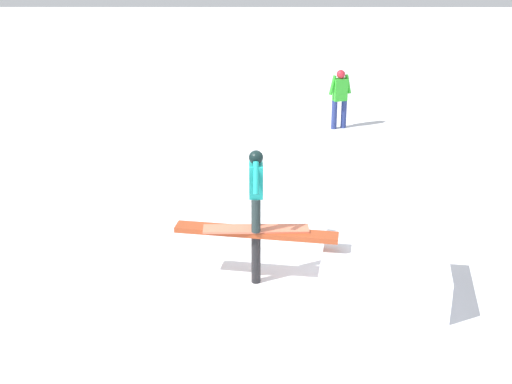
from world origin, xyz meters
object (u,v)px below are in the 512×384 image
(loose_snowboard_white, at_px, (442,224))
(rail_feature, at_px, (256,238))
(main_rider_on_rail, at_px, (256,193))
(bystander_green, at_px, (340,96))

(loose_snowboard_white, bearing_deg, rail_feature, -73.14)
(main_rider_on_rail, bearing_deg, rail_feature, 0.00)
(main_rider_on_rail, distance_m, bystander_green, 8.17)
(rail_feature, xyz_separation_m, main_rider_on_rail, (0.00, 0.00, 0.72))
(bystander_green, xyz_separation_m, loose_snowboard_white, (-1.24, 5.83, -0.83))
(bystander_green, bearing_deg, loose_snowboard_white, -95.93)
(rail_feature, relative_size, main_rider_on_rail, 1.56)
(main_rider_on_rail, height_order, loose_snowboard_white, main_rider_on_rail)
(rail_feature, bearing_deg, main_rider_on_rail, 0.00)
(bystander_green, height_order, loose_snowboard_white, bystander_green)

